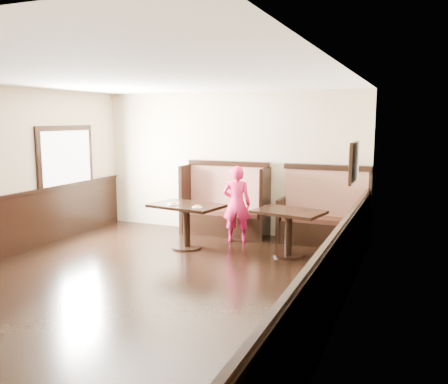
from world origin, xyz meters
The scene contains 9 objects.
ground centered at (0.00, 0.00, 0.00)m, with size 7.00×7.00×0.00m, color black.
room_shell centered at (-0.30, 0.28, 0.67)m, with size 7.00×7.00×7.00m.
booth_main centered at (0.00, 3.30, 0.53)m, with size 1.75×0.72×1.45m.
booth_neighbor centered at (1.95, 3.29, 0.48)m, with size 1.65×0.72×1.45m.
table_main centered at (-0.23, 2.05, 0.60)m, with size 1.35×0.96×0.79m.
table_neighbor centered at (1.56, 2.26, 0.58)m, with size 1.24×0.94×0.77m.
child centered at (0.42, 2.81, 0.71)m, with size 0.52×0.34×1.43m, color #D2164E.
pizza_plate_left centered at (-0.45, 1.96, 0.80)m, with size 0.21×0.21×0.04m.
pizza_plate_right centered at (0.07, 1.86, 0.80)m, with size 0.17×0.17×0.03m.
Camera 1 is at (3.52, -5.26, 2.27)m, focal length 38.00 mm.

